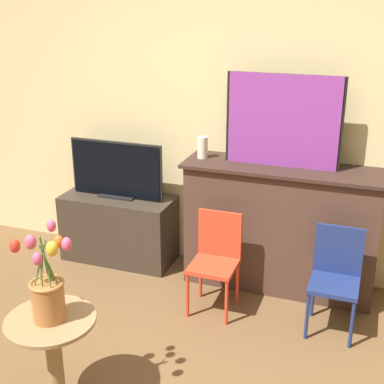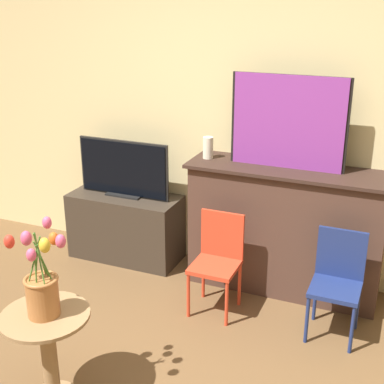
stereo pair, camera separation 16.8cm
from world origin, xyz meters
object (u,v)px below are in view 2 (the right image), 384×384
chair_blue (337,277)px  chair_red (218,256)px  painting (288,122)px  vase_tulips (42,286)px  tv_monitor (124,169)px

chair_blue → chair_red: bearing=-178.4°
chair_blue → painting: bearing=137.6°
chair_blue → vase_tulips: size_ratio=1.41×
tv_monitor → chair_red: (1.00, -0.45, -0.38)m
vase_tulips → chair_red: bearing=67.5°
painting → chair_red: 1.06m
chair_red → chair_blue: (0.82, 0.02, 0.00)m
painting → tv_monitor: 1.42m
vase_tulips → chair_blue: bearing=43.4°
tv_monitor → chair_blue: 1.91m
chair_red → vase_tulips: vase_tulips is taller
painting → vase_tulips: bearing=-116.5°
painting → vase_tulips: 2.00m
painting → chair_blue: (0.49, -0.44, -0.89)m
painting → vase_tulips: size_ratio=1.64×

